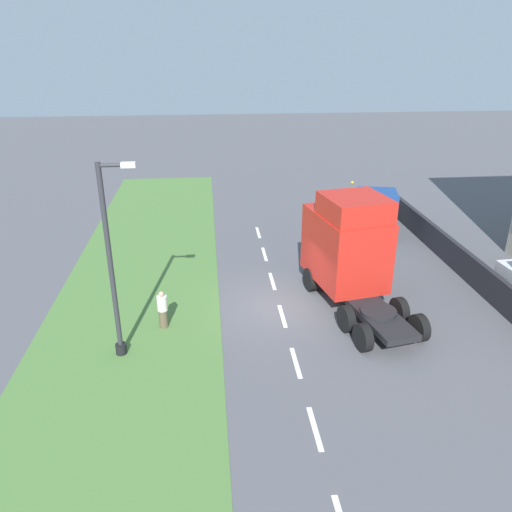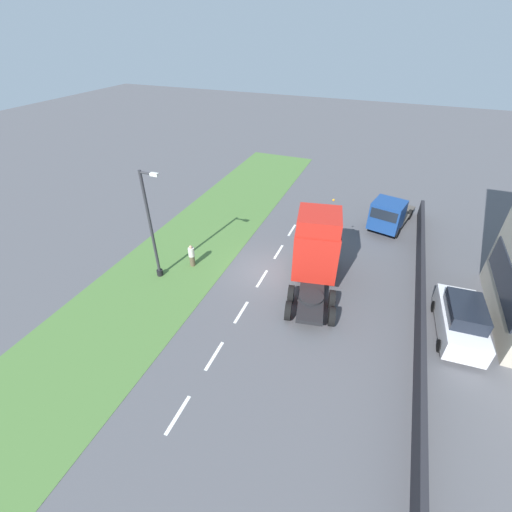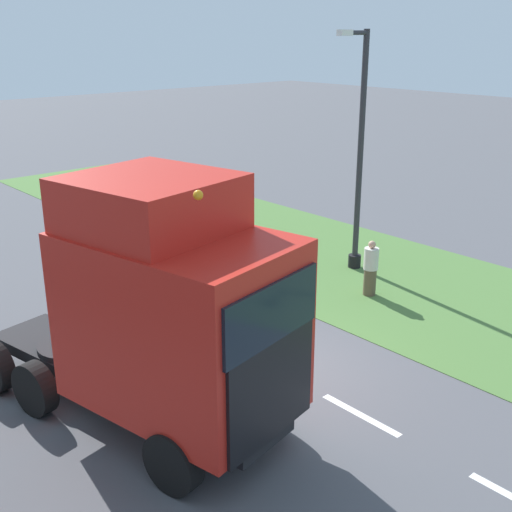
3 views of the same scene
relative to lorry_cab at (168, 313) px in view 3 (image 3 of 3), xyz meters
The scene contains 6 objects.
ground_plane 3.76m from the lorry_cab, 168.82° to the right, with size 120.00×120.00×0.00m, color #515156.
grass_verge 9.22m from the lorry_cab, behind, with size 7.00×44.00×0.01m.
lane_markings 3.93m from the lorry_cab, 156.31° to the right, with size 0.16×21.00×0.00m.
lorry_cab is the anchor object (origin of this frame).
lamp_post 9.55m from the lorry_cab, 159.51° to the right, with size 1.31×0.38×6.87m.
pedestrian 7.94m from the lorry_cab, 167.71° to the right, with size 0.39×0.39×1.55m.
Camera 3 is at (8.36, 8.92, 6.80)m, focal length 45.00 mm.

